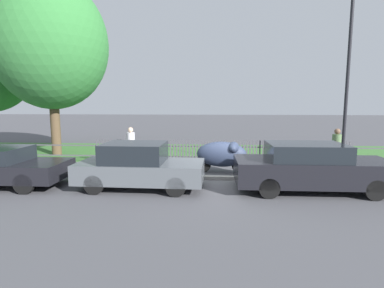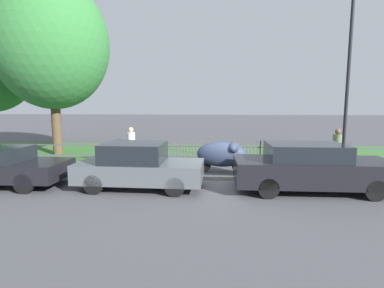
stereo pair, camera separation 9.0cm
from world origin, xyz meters
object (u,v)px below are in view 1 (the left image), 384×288
Objects in this scene: parked_car_black_saloon at (139,166)px; pedestrian_by_lamp at (336,148)px; tree_behind_motorcycle at (50,44)px; pedestrian_near_fence at (131,144)px; street_lamp at (350,65)px; parked_car_navy_estate at (311,167)px; covered_motorcycle at (223,154)px.

parked_car_black_saloon is 7.39m from pedestrian_by_lamp.
parked_car_black_saloon is 9.19m from tree_behind_motorcycle.
pedestrian_near_fence is 0.98× the size of pedestrian_by_lamp.
pedestrian_near_fence is (4.47, -2.37, -4.49)m from tree_behind_motorcycle.
tree_behind_motorcycle is at bearing -159.37° from pedestrian_by_lamp.
pedestrian_by_lamp is 3.13m from street_lamp.
parked_car_navy_estate is 12.94m from tree_behind_motorcycle.
pedestrian_by_lamp reaches higher than covered_motorcycle.
parked_car_navy_estate is 2.24× the size of covered_motorcycle.
parked_car_navy_estate is at bearing -135.91° from street_lamp.
parked_car_black_saloon is at bearing -166.90° from street_lamp.
covered_motorcycle is at bearing 41.30° from parked_car_black_saloon.
pedestrian_by_lamp is (8.02, -0.47, 0.02)m from pedestrian_near_fence.
street_lamp reaches higher than parked_car_black_saloon.
parked_car_black_saloon is 0.84× the size of parked_car_navy_estate.
tree_behind_motorcycle is at bearing 50.20° from pedestrian_near_fence.
parked_car_black_saloon is 2.31× the size of pedestrian_by_lamp.
covered_motorcycle is 0.24× the size of tree_behind_motorcycle.
tree_behind_motorcycle is 1.38× the size of street_lamp.
parked_car_navy_estate is 0.53× the size of tree_behind_motorcycle.
street_lamp is at bearing -113.72° from pedestrian_near_fence.
street_lamp is (-0.21, -1.16, 2.91)m from pedestrian_by_lamp.
street_lamp reaches higher than covered_motorcycle.
tree_behind_motorcycle reaches higher than covered_motorcycle.
tree_behind_motorcycle reaches higher than parked_car_black_saloon.
pedestrian_by_lamp is at bearing 22.44° from parked_car_black_saloon.
parked_car_black_saloon is 7.53m from street_lamp.
parked_car_navy_estate is at bearing 1.67° from parked_car_black_saloon.
tree_behind_motorcycle reaches higher than pedestrian_near_fence.
pedestrian_near_fence is at bearing -149.94° from pedestrian_by_lamp.
parked_car_navy_estate is 3.18m from pedestrian_by_lamp.
street_lamp reaches higher than parked_car_navy_estate.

